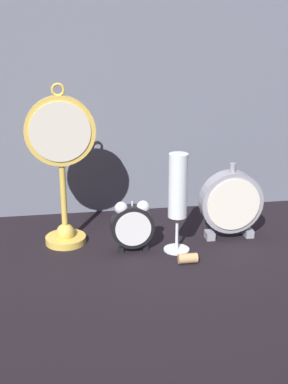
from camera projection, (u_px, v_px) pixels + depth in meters
The scene contains 7 objects.
ground_plane at pixel (150, 262), 1.17m from camera, with size 4.00×4.00×0.00m, color black.
fabric_backdrop_drape at pixel (129, 82), 1.36m from camera, with size 1.66×0.01×0.69m, color slate.
pocket_watch_on_stand at pixel (62, 166), 1.20m from camera, with size 0.16×0.10×0.38m.
alarm_clock_twin_bell at pixel (132, 224), 1.20m from camera, with size 0.10×0.03×0.12m.
mantel_clock_silver at pixel (231, 202), 1.27m from camera, with size 0.15×0.04×0.19m.
champagne_flute at pixel (178, 193), 1.18m from camera, with size 0.06×0.06×0.23m.
wine_cork at pixel (188, 258), 1.16m from camera, with size 0.02×0.02×0.04m, color tan.
Camera 1 is at (-0.18, -1.04, 0.53)m, focal length 50.00 mm.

